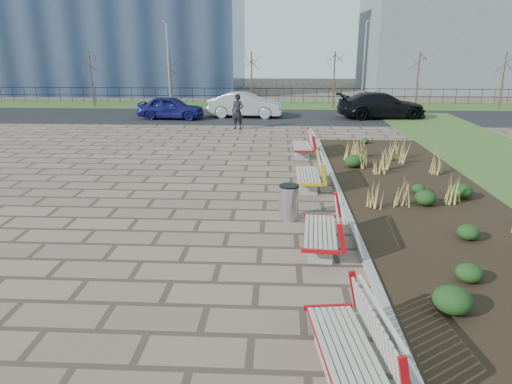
{
  "coord_description": "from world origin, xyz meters",
  "views": [
    {
      "loc": [
        2.04,
        -7.82,
        4.36
      ],
      "look_at": [
        1.5,
        3.0,
        0.9
      ],
      "focal_mm": 32.0,
      "sensor_mm": 36.0,
      "label": 1
    }
  ],
  "objects_px": {
    "litter_bin": "(289,203)",
    "car_blue": "(171,108)",
    "bench_b": "(320,229)",
    "lamp_west": "(168,66)",
    "lamp_east": "(364,66)",
    "bench_a": "(345,343)",
    "bench_c": "(308,173)",
    "car_silver": "(245,105)",
    "pedestrian": "(238,112)",
    "bench_d": "(302,144)",
    "car_black": "(381,105)"
  },
  "relations": [
    {
      "from": "litter_bin",
      "to": "car_blue",
      "type": "xyz_separation_m",
      "value": [
        -7.07,
        17.2,
        0.26
      ]
    },
    {
      "from": "bench_b",
      "to": "litter_bin",
      "type": "distance_m",
      "value": 1.99
    },
    {
      "from": "lamp_west",
      "to": "lamp_east",
      "type": "xyz_separation_m",
      "value": [
        14.0,
        0.0,
        0.0
      ]
    },
    {
      "from": "bench_a",
      "to": "litter_bin",
      "type": "distance_m",
      "value": 6.01
    },
    {
      "from": "bench_c",
      "to": "litter_bin",
      "type": "bearing_deg",
      "value": -102.81
    },
    {
      "from": "bench_c",
      "to": "lamp_east",
      "type": "bearing_deg",
      "value": 76.15
    },
    {
      "from": "bench_b",
      "to": "car_blue",
      "type": "height_order",
      "value": "car_blue"
    },
    {
      "from": "bench_a",
      "to": "bench_c",
      "type": "bearing_deg",
      "value": 82.66
    },
    {
      "from": "car_blue",
      "to": "car_silver",
      "type": "distance_m",
      "value": 4.72
    },
    {
      "from": "pedestrian",
      "to": "car_silver",
      "type": "relative_size",
      "value": 0.41
    },
    {
      "from": "bench_a",
      "to": "lamp_west",
      "type": "bearing_deg",
      "value": 100.2
    },
    {
      "from": "lamp_west",
      "to": "pedestrian",
      "type": "bearing_deg",
      "value": -56.61
    },
    {
      "from": "bench_d",
      "to": "car_black",
      "type": "distance_m",
      "value": 12.19
    },
    {
      "from": "litter_bin",
      "to": "lamp_west",
      "type": "relative_size",
      "value": 0.15
    },
    {
      "from": "litter_bin",
      "to": "car_silver",
      "type": "height_order",
      "value": "car_silver"
    },
    {
      "from": "car_black",
      "to": "bench_a",
      "type": "bearing_deg",
      "value": 159.83
    },
    {
      "from": "pedestrian",
      "to": "bench_b",
      "type": "bearing_deg",
      "value": -55.67
    },
    {
      "from": "lamp_west",
      "to": "bench_b",
      "type": "bearing_deg",
      "value": -69.72
    },
    {
      "from": "car_blue",
      "to": "car_black",
      "type": "xyz_separation_m",
      "value": [
        13.26,
        1.0,
        0.1
      ]
    },
    {
      "from": "car_black",
      "to": "bench_b",
      "type": "bearing_deg",
      "value": 157.31
    },
    {
      "from": "litter_bin",
      "to": "car_blue",
      "type": "height_order",
      "value": "car_blue"
    },
    {
      "from": "car_silver",
      "to": "car_black",
      "type": "relative_size",
      "value": 0.86
    },
    {
      "from": "bench_c",
      "to": "pedestrian",
      "type": "xyz_separation_m",
      "value": [
        -3.22,
        10.9,
        0.46
      ]
    },
    {
      "from": "car_silver",
      "to": "car_black",
      "type": "distance_m",
      "value": 8.65
    },
    {
      "from": "litter_bin",
      "to": "lamp_west",
      "type": "bearing_deg",
      "value": 110.34
    },
    {
      "from": "lamp_east",
      "to": "car_silver",
      "type": "bearing_deg",
      "value": -152.07
    },
    {
      "from": "lamp_west",
      "to": "lamp_east",
      "type": "height_order",
      "value": "same"
    },
    {
      "from": "bench_b",
      "to": "car_blue",
      "type": "xyz_separation_m",
      "value": [
        -7.73,
        19.07,
        0.22
      ]
    },
    {
      "from": "litter_bin",
      "to": "lamp_west",
      "type": "height_order",
      "value": "lamp_west"
    },
    {
      "from": "bench_b",
      "to": "lamp_east",
      "type": "bearing_deg",
      "value": 82.63
    },
    {
      "from": "bench_a",
      "to": "pedestrian",
      "type": "bearing_deg",
      "value": 91.95
    },
    {
      "from": "bench_b",
      "to": "pedestrian",
      "type": "height_order",
      "value": "pedestrian"
    },
    {
      "from": "bench_d",
      "to": "lamp_east",
      "type": "height_order",
      "value": "lamp_east"
    },
    {
      "from": "pedestrian",
      "to": "lamp_east",
      "type": "relative_size",
      "value": 0.32
    },
    {
      "from": "litter_bin",
      "to": "pedestrian",
      "type": "distance_m",
      "value": 13.97
    },
    {
      "from": "litter_bin",
      "to": "pedestrian",
      "type": "height_order",
      "value": "pedestrian"
    },
    {
      "from": "bench_c",
      "to": "car_black",
      "type": "bearing_deg",
      "value": 70.63
    },
    {
      "from": "bench_a",
      "to": "car_black",
      "type": "height_order",
      "value": "car_black"
    },
    {
      "from": "bench_b",
      "to": "bench_d",
      "type": "bearing_deg",
      "value": 94.23
    },
    {
      "from": "bench_a",
      "to": "pedestrian",
      "type": "distance_m",
      "value": 19.96
    },
    {
      "from": "litter_bin",
      "to": "car_silver",
      "type": "relative_size",
      "value": 0.19
    },
    {
      "from": "bench_a",
      "to": "bench_c",
      "type": "distance_m",
      "value": 8.79
    },
    {
      "from": "bench_b",
      "to": "bench_c",
      "type": "relative_size",
      "value": 1.0
    },
    {
      "from": "car_blue",
      "to": "lamp_east",
      "type": "height_order",
      "value": "lamp_east"
    },
    {
      "from": "bench_a",
      "to": "bench_c",
      "type": "height_order",
      "value": "same"
    },
    {
      "from": "bench_c",
      "to": "bench_b",
      "type": "bearing_deg",
      "value": -89.59
    },
    {
      "from": "bench_d",
      "to": "lamp_east",
      "type": "distance_m",
      "value": 16.16
    },
    {
      "from": "bench_b",
      "to": "bench_c",
      "type": "xyz_separation_m",
      "value": [
        0.0,
        4.69,
        0.0
      ]
    },
    {
      "from": "car_silver",
      "to": "litter_bin",
      "type": "bearing_deg",
      "value": -168.46
    },
    {
      "from": "car_black",
      "to": "pedestrian",
      "type": "bearing_deg",
      "value": 109.79
    }
  ]
}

